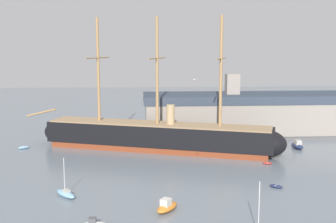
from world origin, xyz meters
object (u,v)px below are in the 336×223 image
Objects in this scene: dinghy_alongside_stern at (267,163)px; seagull_in_flight at (195,80)px; motorboat_near_centre at (167,206)px; sailboat_mid_left at (66,193)px; dinghy_mid_right at (276,186)px; dinghy_far_left at (24,147)px; motorboat_far_right at (297,145)px; dockside_warehouse_right at (256,114)px; tall_ship at (157,136)px; dinghy_distant_centre at (177,138)px.

seagull_in_flight is at bearing -126.34° from dinghy_alongside_stern.
motorboat_near_centre is 30.02m from dinghy_alongside_stern.
sailboat_mid_left is 32.32m from dinghy_mid_right.
dinghy_far_left is 2.16× the size of seagull_in_flight.
dockside_warehouse_right is (-5.19, 15.39, 4.49)m from motorboat_far_right.
tall_ship is 0.93× the size of dockside_warehouse_right.
tall_ship is 29.32× the size of dinghy_alongside_stern.
tall_ship is 38.71m from seagull_in_flight.
sailboat_mid_left is 2.20× the size of dinghy_far_left.
dinghy_mid_right is at bearing 33.45° from seagull_in_flight.
dinghy_alongside_stern is at bearing -17.74° from dinghy_far_left.
tall_ship reaches higher than motorboat_far_right.
motorboat_far_right is (10.26, 12.19, 0.45)m from dinghy_alongside_stern.
dockside_warehouse_right is at bearing 79.60° from dinghy_alongside_stern.
seagull_in_flight is at bearing -127.68° from motorboat_far_right.
sailboat_mid_left is 34.38m from dinghy_far_left.
seagull_in_flight reaches higher than dinghy_distant_centre.
sailboat_mid_left is at bearing 155.89° from motorboat_near_centre.
dinghy_mid_right is 0.49× the size of motorboat_far_right.
seagull_in_flight is at bearing -92.17° from dinghy_distant_centre.
sailboat_mid_left is at bearing -156.02° from dinghy_alongside_stern.
dinghy_far_left is 0.58× the size of motorboat_far_right.
seagull_in_flight reaches higher than dinghy_alongside_stern.
tall_ship is at bearing 62.58° from sailboat_mid_left.
dockside_warehouse_right is at bearing 47.16° from sailboat_mid_left.
tall_ship is at bearing 123.85° from dinghy_mid_right.
dinghy_alongside_stern is at bearing 47.26° from motorboat_near_centre.
dinghy_distant_centre is (-12.47, 36.90, -0.01)m from dinghy_mid_right.
dinghy_alongside_stern is at bearing 78.90° from dinghy_mid_right.
sailboat_mid_left is 43.63m from dinghy_distant_centre.
dinghy_distant_centre is at bearing 87.83° from seagull_in_flight.
motorboat_far_right is at bearing 49.92° from dinghy_alongside_stern.
dinghy_mid_right is 38.95m from dinghy_distant_centre.
seagull_in_flight is (-16.88, -22.94, 17.56)m from dinghy_alongside_stern.
dockside_warehouse_right is at bearing 11.84° from dinghy_distant_centre.
motorboat_near_centre is at bearing -131.81° from motorboat_far_right.
sailboat_mid_left is 2.60× the size of dinghy_mid_right.
dinghy_distant_centre is 1.76× the size of seagull_in_flight.
seagull_in_flight is at bearing -22.32° from sailboat_mid_left.
sailboat_mid_left is (-14.65, -28.24, -2.58)m from tall_ship.
dinghy_far_left is 55.75m from dockside_warehouse_right.
dinghy_mid_right is 24.44m from seagull_in_flight.
motorboat_far_right is 3.75× the size of seagull_in_flight.
dinghy_distant_centre is at bearing 64.22° from tall_ship.
dinghy_alongside_stern is 1.56× the size of seagull_in_flight.
motorboat_far_right is (30.52, -0.51, -2.40)m from tall_ship.
dinghy_mid_right is at bearing -32.18° from dinghy_far_left.
dinghy_alongside_stern is (34.92, 15.53, -0.28)m from sailboat_mid_left.
dockside_warehouse_right is (25.33, 14.88, 2.09)m from tall_ship.
dinghy_far_left is (-14.28, 31.27, -0.19)m from sailboat_mid_left.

